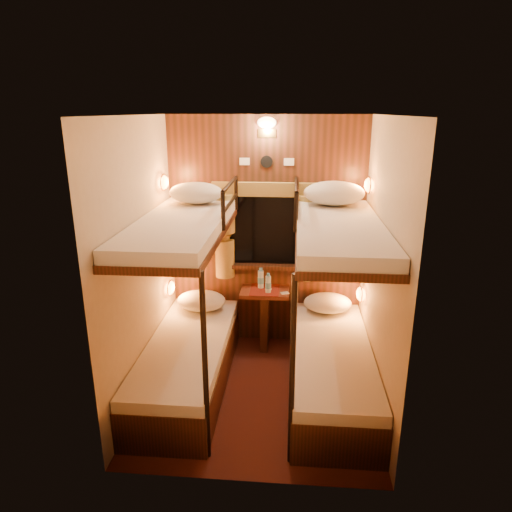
# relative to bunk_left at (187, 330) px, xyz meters

# --- Properties ---
(floor) EXTENTS (2.10, 2.10, 0.00)m
(floor) POSITION_rel_bunk_left_xyz_m (0.65, -0.07, -0.56)
(floor) COLOR #39110F
(floor) RESTS_ON ground
(ceiling) EXTENTS (2.10, 2.10, 0.00)m
(ceiling) POSITION_rel_bunk_left_xyz_m (0.65, -0.07, 1.84)
(ceiling) COLOR silver
(ceiling) RESTS_ON wall_back
(wall_back) EXTENTS (2.40, 0.00, 2.40)m
(wall_back) POSITION_rel_bunk_left_xyz_m (0.65, 0.98, 0.64)
(wall_back) COLOR #C6B293
(wall_back) RESTS_ON floor
(wall_front) EXTENTS (2.40, 0.00, 2.40)m
(wall_front) POSITION_rel_bunk_left_xyz_m (0.65, -1.12, 0.64)
(wall_front) COLOR #C6B293
(wall_front) RESTS_ON floor
(wall_left) EXTENTS (0.00, 2.40, 2.40)m
(wall_left) POSITION_rel_bunk_left_xyz_m (-0.35, -0.07, 0.64)
(wall_left) COLOR #C6B293
(wall_left) RESTS_ON floor
(wall_right) EXTENTS (0.00, 2.40, 2.40)m
(wall_right) POSITION_rel_bunk_left_xyz_m (1.65, -0.07, 0.64)
(wall_right) COLOR #C6B293
(wall_right) RESTS_ON floor
(back_panel) EXTENTS (2.00, 0.03, 2.40)m
(back_panel) POSITION_rel_bunk_left_xyz_m (0.65, 0.97, 0.64)
(back_panel) COLOR #311B0D
(back_panel) RESTS_ON floor
(bunk_left) EXTENTS (0.72, 1.90, 1.82)m
(bunk_left) POSITION_rel_bunk_left_xyz_m (0.00, 0.00, 0.00)
(bunk_left) COLOR #311B0D
(bunk_left) RESTS_ON floor
(bunk_right) EXTENTS (0.72, 1.90, 1.82)m
(bunk_right) POSITION_rel_bunk_left_xyz_m (1.30, 0.00, 0.00)
(bunk_right) COLOR #311B0D
(bunk_right) RESTS_ON floor
(window) EXTENTS (1.00, 0.12, 0.79)m
(window) POSITION_rel_bunk_left_xyz_m (0.65, 0.94, 0.62)
(window) COLOR black
(window) RESTS_ON back_panel
(curtains) EXTENTS (1.10, 0.22, 1.00)m
(curtains) POSITION_rel_bunk_left_xyz_m (0.65, 0.90, 0.71)
(curtains) COLOR olive
(curtains) RESTS_ON back_panel
(back_fixtures) EXTENTS (0.54, 0.09, 0.48)m
(back_fixtures) POSITION_rel_bunk_left_xyz_m (0.65, 0.93, 1.69)
(back_fixtures) COLOR black
(back_fixtures) RESTS_ON back_panel
(reading_lamps) EXTENTS (2.00, 0.20, 1.25)m
(reading_lamps) POSITION_rel_bunk_left_xyz_m (0.65, 0.63, 0.68)
(reading_lamps) COLOR orange
(reading_lamps) RESTS_ON wall_left
(table) EXTENTS (0.50, 0.34, 0.66)m
(table) POSITION_rel_bunk_left_xyz_m (0.65, 0.78, -0.14)
(table) COLOR #5A1E14
(table) RESTS_ON floor
(bottle_left) EXTENTS (0.07, 0.07, 0.23)m
(bottle_left) POSITION_rel_bunk_left_xyz_m (0.60, 0.84, 0.19)
(bottle_left) COLOR #99BFE5
(bottle_left) RESTS_ON table
(bottle_right) EXTENTS (0.06, 0.06, 0.21)m
(bottle_right) POSITION_rel_bunk_left_xyz_m (0.69, 0.72, 0.18)
(bottle_right) COLOR #99BFE5
(bottle_right) RESTS_ON table
(sachet_a) EXTENTS (0.10, 0.09, 0.01)m
(sachet_a) POSITION_rel_bunk_left_xyz_m (0.86, 0.71, 0.09)
(sachet_a) COLOR silver
(sachet_a) RESTS_ON table
(sachet_b) EXTENTS (0.07, 0.06, 0.01)m
(sachet_b) POSITION_rel_bunk_left_xyz_m (0.68, 0.80, 0.09)
(sachet_b) COLOR silver
(sachet_b) RESTS_ON table
(pillow_lower_left) EXTENTS (0.51, 0.36, 0.20)m
(pillow_lower_left) POSITION_rel_bunk_left_xyz_m (-0.00, 0.67, -0.00)
(pillow_lower_left) COLOR silver
(pillow_lower_left) RESTS_ON bunk_left
(pillow_lower_right) EXTENTS (0.49, 0.35, 0.19)m
(pillow_lower_right) POSITION_rel_bunk_left_xyz_m (1.30, 0.73, -0.01)
(pillow_lower_right) COLOR silver
(pillow_lower_right) RESTS_ON bunk_right
(pillow_upper_left) EXTENTS (0.51, 0.37, 0.20)m
(pillow_upper_left) POSITION_rel_bunk_left_xyz_m (-0.00, 0.62, 1.13)
(pillow_upper_left) COLOR silver
(pillow_upper_left) RESTS_ON bunk_left
(pillow_upper_right) EXTENTS (0.57, 0.41, 0.22)m
(pillow_upper_right) POSITION_rel_bunk_left_xyz_m (1.30, 0.65, 1.14)
(pillow_upper_right) COLOR silver
(pillow_upper_right) RESTS_ON bunk_right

